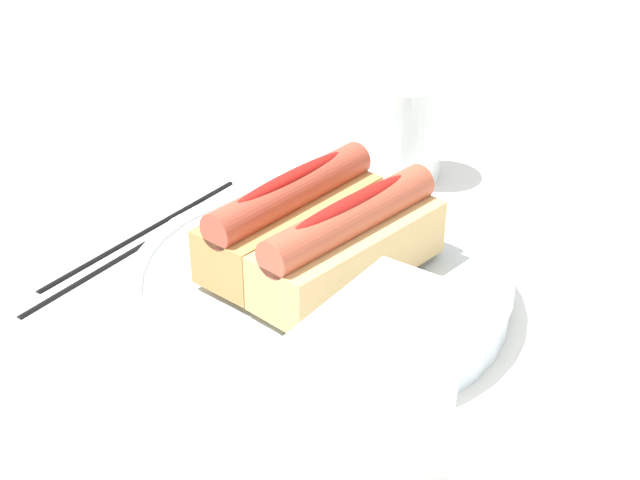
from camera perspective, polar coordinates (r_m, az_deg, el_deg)
ground_plane at (r=0.66m, az=1.56°, el=-3.53°), size 2.40×2.40×0.00m
serving_bowl at (r=0.64m, az=-0.00°, el=-2.69°), size 0.27×0.27×0.03m
hotdog_front at (r=0.63m, az=-1.85°, el=1.45°), size 0.16×0.07×0.06m
hotdog_back at (r=0.60m, az=1.94°, el=-0.24°), size 0.16×0.08×0.06m
water_glass at (r=0.82m, az=5.41°, el=6.83°), size 0.07×0.07×0.09m
napkin_box at (r=0.42m, az=2.21°, el=-14.09°), size 0.11×0.05×0.15m
chopstick_near at (r=0.72m, az=-12.01°, el=-0.64°), size 0.22×0.02×0.01m
chopstick_far at (r=0.75m, az=-11.16°, el=0.61°), size 0.22×0.02×0.01m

